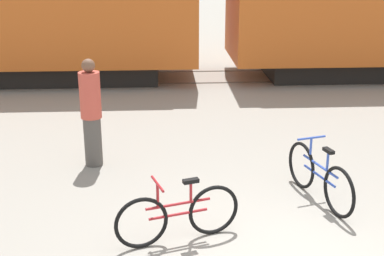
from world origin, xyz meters
name	(u,v)px	position (x,y,z in m)	size (l,w,h in m)	color
rail_near	(215,83)	(0.00, 9.00, 0.01)	(39.36, 0.07, 0.01)	#4C4238
rail_far	(211,71)	(0.00, 10.43, 0.01)	(39.36, 0.07, 0.01)	#4C4238
bicycle_blue	(319,177)	(0.81, 1.81, 0.38)	(0.56, 1.68, 0.90)	black
bicycle_maroon	(178,215)	(-1.27, 0.80, 0.36)	(1.58, 0.57, 0.85)	black
person_in_red	(91,113)	(-2.63, 3.37, 0.92)	(0.35, 0.35, 1.84)	#514C47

